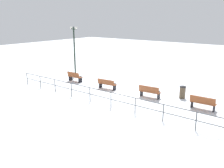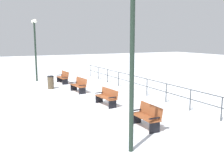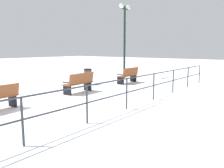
# 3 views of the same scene
# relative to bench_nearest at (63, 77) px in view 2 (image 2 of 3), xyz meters

# --- Properties ---
(ground_plane) EXTENTS (80.00, 80.00, 0.00)m
(ground_plane) POSITION_rel_bench_nearest_xyz_m (0.01, 5.77, -0.47)
(ground_plane) COLOR white
(ground_plane) RESTS_ON ground
(bench_nearest) EXTENTS (0.59, 1.59, 0.91)m
(bench_nearest) POSITION_rel_bench_nearest_xyz_m (0.00, 0.00, 0.00)
(bench_nearest) COLOR brown
(bench_nearest) RESTS_ON ground
(bench_second) EXTENTS (0.67, 1.60, 0.92)m
(bench_second) POSITION_rel_bench_nearest_xyz_m (0.06, 3.84, -0.00)
(bench_second) COLOR brown
(bench_second) RESTS_ON ground
(bench_third) EXTENTS (0.66, 1.62, 0.84)m
(bench_third) POSITION_rel_bench_nearest_xyz_m (-0.11, 7.68, -0.02)
(bench_third) COLOR brown
(bench_third) RESTS_ON ground
(bench_fourth) EXTENTS (0.56, 1.45, 0.90)m
(bench_fourth) POSITION_rel_bench_nearest_xyz_m (0.00, 11.53, -0.01)
(bench_fourth) COLOR brown
(bench_fourth) RESTS_ON ground
(lamppost_near) EXTENTS (0.30, 1.06, 4.87)m
(lamppost_near) POSITION_rel_bench_nearest_xyz_m (1.64, -1.91, 2.84)
(lamppost_near) COLOR #1E2D23
(lamppost_near) RESTS_ON ground
(lamppost_middle) EXTENTS (0.23, 0.88, 4.84)m
(lamppost_middle) POSITION_rel_bench_nearest_xyz_m (1.64, 13.12, 2.50)
(lamppost_middle) COLOR #1E2D23
(lamppost_middle) RESTS_ON ground
(waterfront_railing) EXTENTS (0.05, 16.65, 1.04)m
(waterfront_railing) POSITION_rel_bench_nearest_xyz_m (-3.23, 5.77, 0.23)
(waterfront_railing) COLOR #383D42
(waterfront_railing) RESTS_ON ground
(trash_bin) EXTENTS (0.44, 0.44, 0.89)m
(trash_bin) POSITION_rel_bench_nearest_xyz_m (1.41, 1.90, -0.02)
(trash_bin) COLOR brown
(trash_bin) RESTS_ON ground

